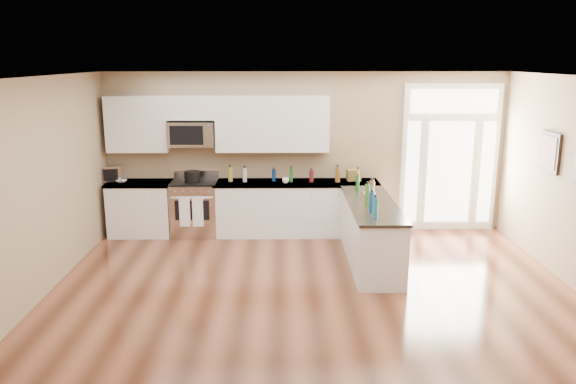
{
  "coord_description": "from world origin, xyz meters",
  "views": [
    {
      "loc": [
        -0.4,
        -5.78,
        3.02
      ],
      "look_at": [
        -0.32,
        2.0,
        1.16
      ],
      "focal_mm": 35.0,
      "sensor_mm": 36.0,
      "label": 1
    }
  ],
  "objects": [
    {
      "name": "peninsula_cabinet",
      "position": [
        0.93,
        2.24,
        0.43
      ],
      "size": [
        0.69,
        2.32,
        0.94
      ],
      "color": "white",
      "rests_on": "ground"
    },
    {
      "name": "kitchen_range",
      "position": [
        -1.93,
        3.69,
        0.48
      ],
      "size": [
        0.79,
        0.7,
        1.08
      ],
      "color": "silver",
      "rests_on": "ground"
    },
    {
      "name": "wall_art_near",
      "position": [
        3.47,
        2.2,
        1.7
      ],
      "size": [
        0.05,
        0.58,
        0.58
      ],
      "color": "black",
      "rests_on": "room_shell"
    },
    {
      "name": "ground",
      "position": [
        0.0,
        0.0,
        0.0
      ],
      "size": [
        8.0,
        8.0,
        0.0
      ],
      "primitive_type": "plane",
      "color": "#482414"
    },
    {
      "name": "cup_counter",
      "position": [
        -0.35,
        3.57,
        0.99
      ],
      "size": [
        0.13,
        0.13,
        0.09
      ],
      "primitive_type": "imported",
      "rotation": [
        0.0,
        0.0,
        0.11
      ],
      "color": "white",
      "rests_on": "back_cabinet_right"
    },
    {
      "name": "microwave",
      "position": [
        -1.95,
        3.8,
        1.76
      ],
      "size": [
        0.78,
        0.41,
        0.42
      ],
      "color": "silver",
      "rests_on": "room_shell"
    },
    {
      "name": "upper_cabinet_left",
      "position": [
        -2.88,
        3.83,
        1.93
      ],
      "size": [
        1.04,
        0.33,
        0.95
      ],
      "primitive_type": "cube",
      "color": "white",
      "rests_on": "room_shell"
    },
    {
      "name": "back_cabinet_left",
      "position": [
        -2.87,
        3.69,
        0.44
      ],
      "size": [
        1.1,
        0.66,
        0.94
      ],
      "color": "white",
      "rests_on": "ground"
    },
    {
      "name": "room_shell",
      "position": [
        0.0,
        0.0,
        1.71
      ],
      "size": [
        8.0,
        8.0,
        8.0
      ],
      "color": "#9A8261",
      "rests_on": "ground"
    },
    {
      "name": "upper_cabinet_short",
      "position": [
        -1.95,
        3.83,
        2.2
      ],
      "size": [
        0.82,
        0.33,
        0.4
      ],
      "primitive_type": "cube",
      "color": "white",
      "rests_on": "room_shell"
    },
    {
      "name": "cardboard_box",
      "position": [
        0.85,
        3.79,
        1.04
      ],
      "size": [
        0.25,
        0.2,
        0.19
      ],
      "primitive_type": "cube",
      "rotation": [
        0.0,
        0.0,
        0.12
      ],
      "color": "brown",
      "rests_on": "back_cabinet_right"
    },
    {
      "name": "bowl_peninsula",
      "position": [
        0.95,
        2.64,
        0.97
      ],
      "size": [
        0.21,
        0.21,
        0.06
      ],
      "primitive_type": "imported",
      "rotation": [
        0.0,
        0.0,
        0.16
      ],
      "color": "white",
      "rests_on": "peninsula_cabinet"
    },
    {
      "name": "toaster_oven",
      "position": [
        -3.35,
        3.8,
        1.07
      ],
      "size": [
        0.35,
        0.3,
        0.27
      ],
      "primitive_type": "cube",
      "rotation": [
        0.0,
        0.0,
        0.2
      ],
      "color": "silver",
      "rests_on": "back_cabinet_left"
    },
    {
      "name": "back_cabinet_right",
      "position": [
        -0.16,
        3.69,
        0.44
      ],
      "size": [
        2.85,
        0.66,
        0.94
      ],
      "color": "white",
      "rests_on": "ground"
    },
    {
      "name": "bowl_left",
      "position": [
        -3.17,
        3.66,
        0.96
      ],
      "size": [
        0.2,
        0.2,
        0.04
      ],
      "primitive_type": "imported",
      "rotation": [
        0.0,
        0.0,
        0.14
      ],
      "color": "white",
      "rests_on": "back_cabinet_left"
    },
    {
      "name": "entry_door",
      "position": [
        2.55,
        3.95,
        1.3
      ],
      "size": [
        1.7,
        0.1,
        2.6
      ],
      "color": "white",
      "rests_on": "ground"
    },
    {
      "name": "counter_bottles",
      "position": [
        0.27,
        2.97,
        1.07
      ],
      "size": [
        2.37,
        2.42,
        0.32
      ],
      "color": "#19591E",
      "rests_on": "back_cabinet_right"
    },
    {
      "name": "upper_cabinet_right",
      "position": [
        -0.57,
        3.83,
        1.93
      ],
      "size": [
        1.94,
        0.33,
        0.95
      ],
      "primitive_type": "cube",
      "color": "white",
      "rests_on": "room_shell"
    },
    {
      "name": "stockpot",
      "position": [
        -1.95,
        3.63,
        1.05
      ],
      "size": [
        0.35,
        0.35,
        0.21
      ],
      "primitive_type": "cylinder",
      "rotation": [
        0.0,
        0.0,
        0.37
      ],
      "color": "black",
      "rests_on": "kitchen_range"
    }
  ]
}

